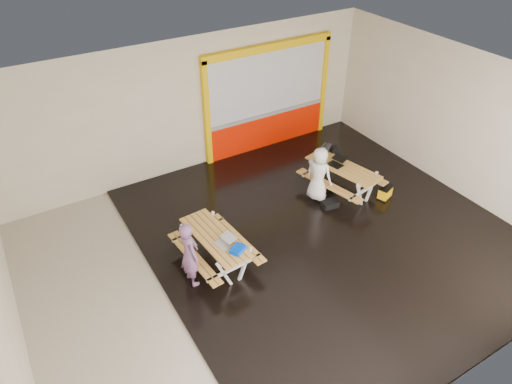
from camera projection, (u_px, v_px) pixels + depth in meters
room at (280, 183)px, 8.88m from camera, size 10.02×8.02×3.52m
deck at (324, 231)px, 10.40m from camera, size 7.50×7.98×0.05m
kiosk at (268, 100)px, 12.72m from camera, size 3.88×0.16×3.00m
picnic_table_left at (215, 243)px, 9.27m from camera, size 1.37×1.91×0.73m
picnic_table_right at (342, 173)px, 11.33m from camera, size 1.65×2.11×0.75m
person_left at (189, 254)px, 8.71m from camera, size 0.37×0.53×1.41m
person_right at (319, 174)px, 10.91m from camera, size 0.64×0.77×1.35m
laptop_left at (225, 242)px, 8.96m from camera, size 0.41×0.38×0.15m
laptop_right at (337, 162)px, 11.29m from camera, size 0.46×0.42×0.17m
blue_pouch at (238, 249)px, 8.80m from camera, size 0.36×0.32×0.09m
toolbox at (325, 149)px, 11.75m from camera, size 0.42×0.35×0.22m
backpack at (334, 153)px, 11.87m from camera, size 0.24×0.15×0.39m
dark_case at (330, 204)px, 11.06m from camera, size 0.41×0.34×0.14m
fluke_bag at (385, 193)px, 11.29m from camera, size 0.43×0.35×0.32m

